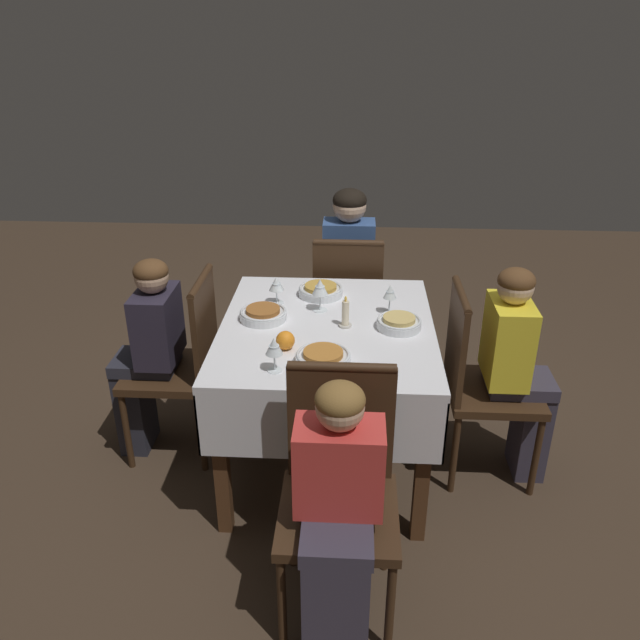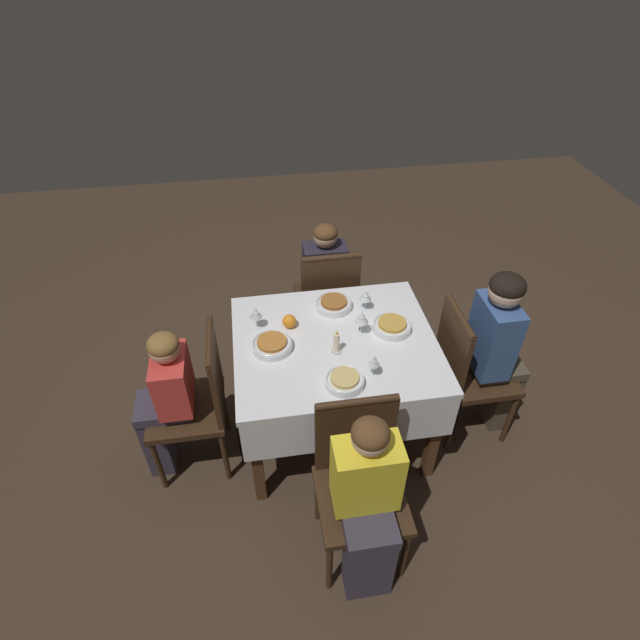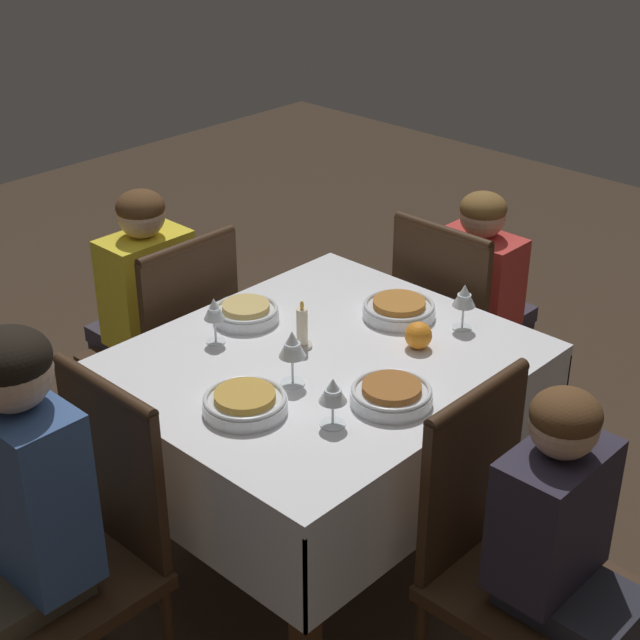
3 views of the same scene
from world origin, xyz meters
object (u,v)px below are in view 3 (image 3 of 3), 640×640
at_px(wine_glass_west, 292,346).
at_px(person_adult_denim, 16,529).
at_px(person_child_red, 485,305).
at_px(wine_glass_south, 333,392).
at_px(bowl_north, 246,312).
at_px(candle_centerpiece, 302,330).
at_px(chair_south, 507,552).
at_px(chair_west, 80,544).
at_px(orange_fruit, 418,335).
at_px(wine_glass_east, 464,297).
at_px(wine_glass_north, 214,311).
at_px(bowl_east, 400,309).
at_px(person_child_dark, 569,571).
at_px(chair_north, 172,347).
at_px(bowl_south, 391,394).
at_px(person_child_yellow, 140,316).
at_px(dining_table, 321,391).
at_px(bowl_west, 245,402).

bearing_deg(wine_glass_west, person_adult_denim, 171.07).
height_order(person_child_red, wine_glass_south, person_child_red).
height_order(bowl_north, candle_centerpiece, candle_centerpiece).
xyz_separation_m(chair_south, person_adult_denim, (-0.88, 0.80, 0.14)).
distance_m(wine_glass_west, wine_glass_south, 0.23).
distance_m(chair_west, orange_fruit, 1.10).
bearing_deg(chair_west, person_child_red, 89.96).
bearing_deg(wine_glass_east, orange_fruit, 172.93).
xyz_separation_m(chair_south, wine_glass_north, (-0.07, 1.01, 0.35)).
bearing_deg(wine_glass_north, bowl_north, 13.45).
distance_m(person_child_red, candle_centerpiece, 1.00).
distance_m(bowl_east, wine_glass_east, 0.21).
bearing_deg(person_child_red, person_child_dark, 132.75).
height_order(chair_west, chair_north, same).
bearing_deg(bowl_south, person_child_yellow, 87.36).
height_order(chair_north, candle_centerpiece, chair_north).
relative_size(chair_south, bowl_north, 4.72).
distance_m(bowl_east, orange_fruit, 0.20).
xyz_separation_m(dining_table, person_adult_denim, (-0.96, 0.08, 0.01)).
xyz_separation_m(chair_south, candle_centerpiece, (0.09, 0.80, 0.30)).
distance_m(dining_table, person_child_dark, 0.90).
xyz_separation_m(chair_south, person_child_yellow, (0.09, 1.60, 0.06)).
bearing_deg(wine_glass_west, bowl_east, 4.26).
bearing_deg(dining_table, chair_south, -96.40).
relative_size(chair_west, wine_glass_north, 6.60).
height_order(person_child_red, bowl_south, person_child_red).
relative_size(chair_south, bowl_south, 4.35).
bearing_deg(candle_centerpiece, chair_north, 90.04).
distance_m(chair_north, chair_south, 1.43).
bearing_deg(wine_glass_east, chair_west, 167.40).
xyz_separation_m(person_child_dark, candle_centerpiece, (0.09, 0.97, 0.25)).
bearing_deg(chair_south, chair_west, 131.81).
distance_m(person_child_yellow, person_child_dark, 1.78).
relative_size(dining_table, bowl_north, 5.60).
height_order(person_child_red, person_child_dark, person_child_dark).
distance_m(person_child_dark, wine_glass_south, 0.71).
height_order(person_child_red, bowl_west, person_child_red).
height_order(wine_glass_west, wine_glass_east, wine_glass_west).
xyz_separation_m(person_adult_denim, bowl_north, (0.97, 0.24, 0.13)).
xyz_separation_m(chair_north, chair_south, (-0.09, -1.43, 0.00)).
height_order(chair_south, wine_glass_east, chair_south).
relative_size(dining_table, person_child_yellow, 1.06).
relative_size(person_child_yellow, candle_centerpiece, 7.10).
height_order(bowl_west, wine_glass_west, wine_glass_west).
bearing_deg(person_adult_denim, dining_table, 85.00).
height_order(person_child_yellow, candle_centerpiece, person_child_yellow).
bearing_deg(chair_west, wine_glass_south, 58.75).
relative_size(bowl_west, wine_glass_north, 1.55).
bearing_deg(wine_glass_west, chair_north, 77.70).
bearing_deg(wine_glass_west, candle_centerpiece, 37.05).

